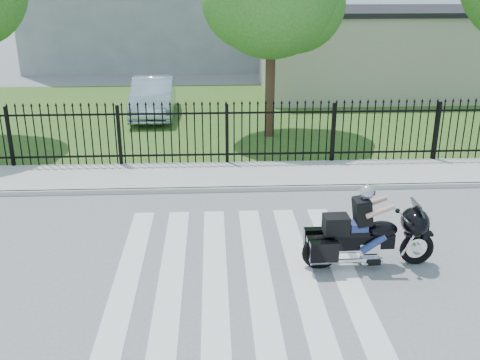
{
  "coord_description": "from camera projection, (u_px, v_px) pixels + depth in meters",
  "views": [
    {
      "loc": [
        -0.39,
        -9.19,
        5.26
      ],
      "look_at": [
        0.17,
        2.16,
        1.0
      ],
      "focal_mm": 42.0,
      "sensor_mm": 36.0,
      "label": 1
    }
  ],
  "objects": [
    {
      "name": "parked_car",
      "position": [
        153.0,
        97.0,
        21.3
      ],
      "size": [
        1.63,
        4.41,
        1.44
      ],
      "primitive_type": "imported",
      "rotation": [
        0.0,
        0.0,
        0.02
      ],
      "color": "#9AAEC1",
      "rests_on": "grass_strip"
    },
    {
      "name": "curb",
      "position": [
        229.0,
        189.0,
        14.18
      ],
      "size": [
        40.0,
        0.12,
        0.12
      ],
      "primitive_type": "cube",
      "color": "#ADAAA3",
      "rests_on": "ground"
    },
    {
      "name": "building_low",
      "position": [
        377.0,
        54.0,
        25.13
      ],
      "size": [
        10.0,
        6.0,
        3.5
      ],
      "primitive_type": "cube",
      "color": "#B3AC95",
      "rests_on": "ground"
    },
    {
      "name": "iron_fence",
      "position": [
        227.0,
        135.0,
        15.75
      ],
      "size": [
        26.0,
        0.04,
        1.8
      ],
      "color": "black",
      "rests_on": "ground"
    },
    {
      "name": "motorcycle_rider",
      "position": [
        366.0,
        233.0,
        10.42
      ],
      "size": [
        2.54,
        0.78,
        1.68
      ],
      "rotation": [
        0.0,
        0.0,
        0.03
      ],
      "color": "black",
      "rests_on": "ground"
    },
    {
      "name": "sidewalk",
      "position": [
        228.0,
        176.0,
        15.11
      ],
      "size": [
        40.0,
        2.0,
        0.12
      ],
      "primitive_type": "cube",
      "color": "#ADAAA3",
      "rests_on": "ground"
    },
    {
      "name": "ground",
      "position": [
        236.0,
        271.0,
        10.46
      ],
      "size": [
        120.0,
        120.0,
        0.0
      ],
      "primitive_type": "plane",
      "color": "slate",
      "rests_on": "ground"
    },
    {
      "name": "grass_strip",
      "position": [
        223.0,
        115.0,
        21.68
      ],
      "size": [
        40.0,
        12.0,
        0.02
      ],
      "primitive_type": "cube",
      "color": "#2C511B",
      "rests_on": "ground"
    },
    {
      "name": "building_low_roof",
      "position": [
        380.0,
        11.0,
        24.49
      ],
      "size": [
        10.2,
        6.2,
        0.2
      ],
      "primitive_type": "cube",
      "color": "black",
      "rests_on": "building_low"
    },
    {
      "name": "crosswalk",
      "position": [
        236.0,
        271.0,
        10.46
      ],
      "size": [
        5.0,
        5.5,
        0.01
      ],
      "primitive_type": null,
      "color": "silver",
      "rests_on": "ground"
    }
  ]
}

